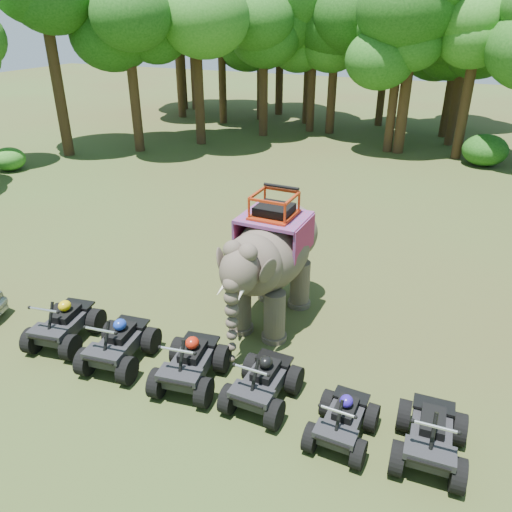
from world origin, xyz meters
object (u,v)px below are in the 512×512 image
object	(u,v)px
atv_2	(190,358)
atv_3	(263,377)
atv_0	(63,319)
atv_4	(343,415)
atv_5	(432,430)
atv_1	(118,338)
elephant	(272,258)

from	to	relation	value
atv_2	atv_3	xyz separation A→B (m)	(1.72, 0.09, -0.03)
atv_0	atv_4	world-z (taller)	atv_0
atv_2	atv_5	world-z (taller)	atv_2
atv_1	atv_4	world-z (taller)	atv_1
atv_1	atv_0	bearing A→B (deg)	168.62
atv_3	atv_4	size ratio (longest dim) A/B	1.12
atv_3	atv_4	distance (m)	1.87
atv_1	atv_3	bearing A→B (deg)	-4.90
atv_0	atv_3	size ratio (longest dim) A/B	1.03
elephant	atv_3	xyz separation A→B (m)	(1.06, -3.12, -1.16)
atv_2	atv_3	distance (m)	1.72
atv_1	atv_3	xyz separation A→B (m)	(3.65, 0.14, -0.02)
atv_2	atv_0	bearing A→B (deg)	170.81
elephant	atv_2	distance (m)	3.46
elephant	atv_4	distance (m)	4.68
atv_0	atv_2	bearing A→B (deg)	-10.26
elephant	atv_2	world-z (taller)	elephant
atv_3	atv_4	xyz separation A→B (m)	(1.84, -0.34, -0.07)
atv_5	atv_0	bearing A→B (deg)	176.57
atv_0	atv_4	xyz separation A→B (m)	(7.29, -0.33, -0.09)
atv_0	atv_4	bearing A→B (deg)	-11.63
elephant	atv_4	xyz separation A→B (m)	(2.90, -3.46, -1.23)
atv_0	atv_5	size ratio (longest dim) A/B	1.02
elephant	atv_1	bearing A→B (deg)	-126.92
elephant	atv_0	distance (m)	5.50
elephant	atv_3	size ratio (longest dim) A/B	2.45
atv_2	atv_4	xyz separation A→B (m)	(3.56, -0.25, -0.10)
elephant	atv_4	world-z (taller)	elephant
elephant	atv_2	xyz separation A→B (m)	(-0.66, -3.21, -1.13)
atv_2	atv_5	bearing A→B (deg)	-8.21
atv_3	atv_4	world-z (taller)	atv_3
atv_1	atv_2	bearing A→B (deg)	-5.55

